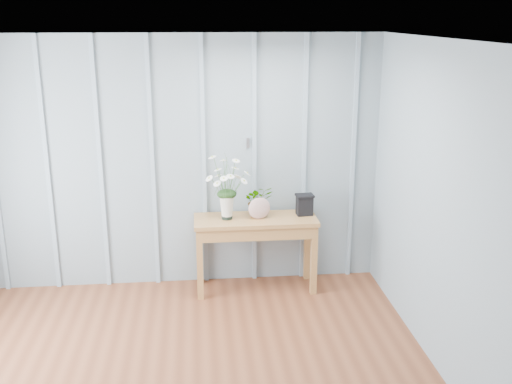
{
  "coord_description": "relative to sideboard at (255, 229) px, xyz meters",
  "views": [
    {
      "loc": [
        0.18,
        -3.51,
        2.67
      ],
      "look_at": [
        0.74,
        1.94,
        1.03
      ],
      "focal_mm": 42.0,
      "sensor_mm": 36.0,
      "label": 1
    }
  ],
  "objects": [
    {
      "name": "spider_plant",
      "position": [
        0.03,
        0.07,
        0.27
      ],
      "size": [
        0.31,
        0.28,
        0.31
      ],
      "primitive_type": "imported",
      "rotation": [
        0.0,
        0.0,
        0.16
      ],
      "color": "#153312",
      "rests_on": "sideboard"
    },
    {
      "name": "room_shell",
      "position": [
        -0.74,
        -1.08,
        1.35
      ],
      "size": [
        4.0,
        4.5,
        2.5
      ],
      "color": "gray",
      "rests_on": "ground"
    },
    {
      "name": "felt_disc_vessel",
      "position": [
        0.03,
        -0.03,
        0.22
      ],
      "size": [
        0.22,
        0.09,
        0.22
      ],
      "primitive_type": "ellipsoid",
      "rotation": [
        0.0,
        0.0,
        0.14
      ],
      "color": "#934754",
      "rests_on": "sideboard"
    },
    {
      "name": "carved_box",
      "position": [
        0.49,
        0.05,
        0.22
      ],
      "size": [
        0.18,
        0.15,
        0.21
      ],
      "color": "black",
      "rests_on": "sideboard"
    },
    {
      "name": "daisy_vase",
      "position": [
        -0.28,
        0.0,
        0.52
      ],
      "size": [
        0.46,
        0.35,
        0.65
      ],
      "color": "black",
      "rests_on": "sideboard"
    },
    {
      "name": "sideboard",
      "position": [
        0.0,
        0.0,
        0.0
      ],
      "size": [
        1.2,
        0.45,
        0.75
      ],
      "color": "#A06F3A",
      "rests_on": "ground"
    }
  ]
}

